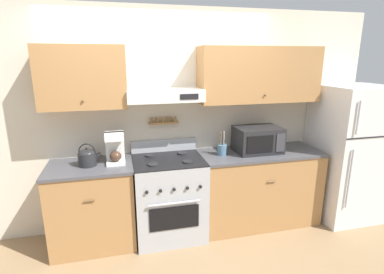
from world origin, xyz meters
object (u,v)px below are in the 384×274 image
Objects in this scene: coffee_maker at (115,148)px; utensil_crock at (222,149)px; tea_kettle at (87,157)px; stove_range at (169,197)px; refrigerator at (349,152)px; microwave at (258,139)px.

coffee_maker is 1.20× the size of utensil_crock.
utensil_crock reaches higher than tea_kettle.
stove_range is 0.63× the size of refrigerator.
microwave is at bearing -0.33° from coffee_maker.
microwave reaches higher than stove_range.
coffee_maker is at bearing 179.67° from microwave.
refrigerator reaches higher than microwave.
microwave is 1.91× the size of utensil_crock.
microwave reaches higher than utensil_crock.
microwave is at bearing 2.25° from utensil_crock.
stove_range is 2.02× the size of microwave.
tea_kettle is 1.92m from microwave.
tea_kettle is at bearing -180.00° from utensil_crock.
refrigerator is at bearing -2.21° from coffee_maker.
coffee_maker reaches higher than tea_kettle.
refrigerator is at bearing -4.73° from microwave.
utensil_crock reaches higher than stove_range.
refrigerator reaches higher than utensil_crock.
coffee_maker is at bearing 177.79° from refrigerator.
tea_kettle is at bearing -179.47° from microwave.
refrigerator is (2.30, -0.06, 0.37)m from stove_range.
coffee_maker is (0.28, 0.03, 0.07)m from tea_kettle.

